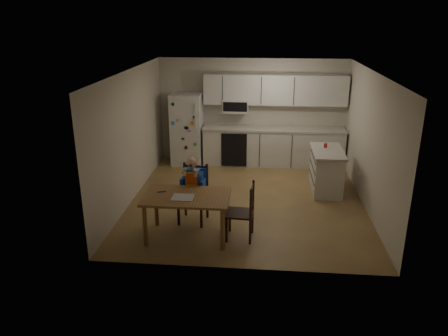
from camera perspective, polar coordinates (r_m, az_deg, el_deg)
room at (r=8.73m, az=3.28°, el=4.70°), size 4.52×5.01×2.51m
refrigerator at (r=10.61m, az=-4.85°, el=5.10°), size 0.72×0.70×1.70m
kitchen_run at (r=10.53m, az=6.34°, el=5.10°), size 3.37×0.62×2.15m
kitchen_island at (r=9.20m, az=13.22°, el=-0.31°), size 0.62×1.18×0.87m
red_cup at (r=9.24m, az=13.10°, el=2.89°), size 0.07×0.07×0.09m
dining_table at (r=7.05m, az=-4.85°, el=-4.34°), size 1.37×0.88×0.74m
napkin at (r=6.93m, az=-5.41°, el=-3.84°), size 0.34×0.29×0.01m
toddler_spoon at (r=7.18m, az=-8.22°, el=-3.08°), size 0.12×0.06×0.02m
chair_booster at (r=7.58m, az=-4.02°, el=-1.86°), size 0.50×0.50×1.20m
chair_side at (r=7.03m, az=2.87°, el=-5.25°), size 0.45×0.45×0.95m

